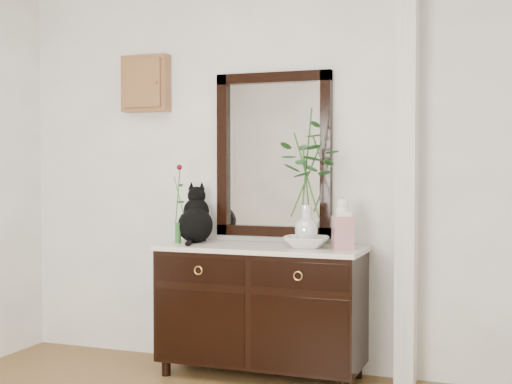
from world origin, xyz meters
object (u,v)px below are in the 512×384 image
at_px(sideboard, 261,304).
at_px(lotus_bowl, 306,242).
at_px(cat, 195,214).
at_px(ginger_jar, 343,223).

relative_size(sideboard, lotus_bowl, 4.61).
relative_size(cat, ginger_jar, 1.18).
xyz_separation_m(sideboard, lotus_bowl, (0.30, -0.00, 0.41)).
distance_m(sideboard, cat, 0.75).
relative_size(sideboard, cat, 3.46).
xyz_separation_m(lotus_bowl, ginger_jar, (0.24, -0.01, 0.13)).
height_order(lotus_bowl, ginger_jar, ginger_jar).
relative_size(cat, lotus_bowl, 1.33).
height_order(sideboard, ginger_jar, ginger_jar).
xyz_separation_m(sideboard, cat, (-0.49, 0.05, 0.57)).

